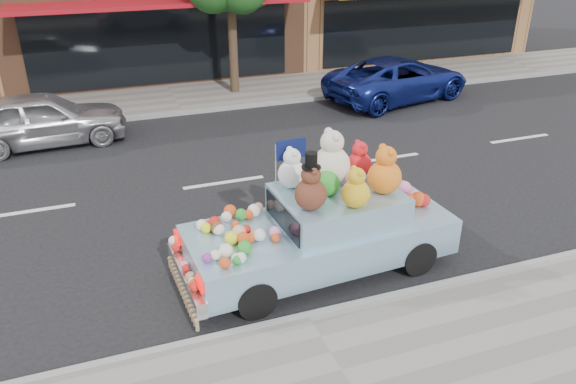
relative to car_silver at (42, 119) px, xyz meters
name	(u,v)px	position (x,y,z in m)	size (l,w,h in m)	color
ground	(224,183)	(3.71, -3.79, -0.69)	(120.00, 120.00, 0.00)	black
far_sidewalk	(174,99)	(3.71, 2.71, -0.63)	(60.00, 3.00, 0.12)	gray
near_kerb	(307,317)	(3.71, -8.79, -0.63)	(60.00, 0.12, 0.13)	gray
far_kerb	(183,113)	(3.71, 1.21, -0.63)	(60.00, 0.12, 0.13)	gray
car_silver	(42,119)	(0.00, 0.00, 0.00)	(1.63, 4.06, 1.38)	#B4B4B9
car_blue	(398,79)	(10.44, 0.44, -0.02)	(2.23, 4.83, 1.34)	navy
art_car	(323,224)	(4.46, -7.55, 0.13)	(4.58, 2.00, 2.26)	black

